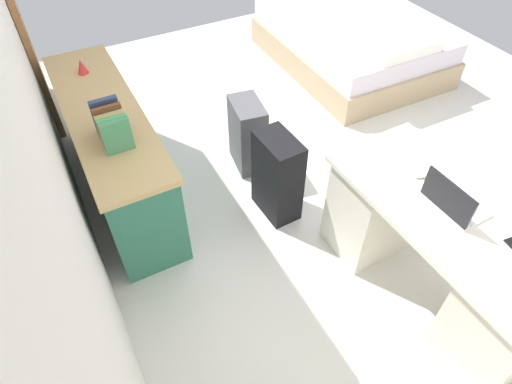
% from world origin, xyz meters
% --- Properties ---
extents(ground_plane, '(5.68, 5.68, 0.00)m').
position_xyz_m(ground_plane, '(0.00, 0.00, 0.00)').
color(ground_plane, silver).
extents(wall_back, '(4.68, 0.10, 2.56)m').
position_xyz_m(wall_back, '(0.00, 2.02, 1.28)').
color(wall_back, silver).
rests_on(wall_back, ground_plane).
extents(door_wooden, '(0.88, 0.05, 2.04)m').
position_xyz_m(door_wooden, '(1.79, 1.94, 1.02)').
color(door_wooden, '#936038').
rests_on(door_wooden, ground_plane).
extents(desk, '(1.45, 0.69, 0.74)m').
position_xyz_m(desk, '(-1.34, 0.23, 0.39)').
color(desk, silver).
rests_on(desk, ground_plane).
extents(credenza, '(1.80, 0.48, 0.76)m').
position_xyz_m(credenza, '(0.45, 1.64, 0.38)').
color(credenza, '#2D7056').
rests_on(credenza, ground_plane).
extents(bed, '(1.92, 1.43, 0.58)m').
position_xyz_m(bed, '(1.21, -1.08, 0.24)').
color(bed, tan).
rests_on(bed, ground_plane).
extents(suitcase_black, '(0.37, 0.23, 0.66)m').
position_xyz_m(suitcase_black, '(-0.29, 0.69, 0.33)').
color(suitcase_black, black).
rests_on(suitcase_black, ground_plane).
extents(suitcase_spare_grey, '(0.39, 0.27, 0.58)m').
position_xyz_m(suitcase_spare_grey, '(0.27, 0.64, 0.29)').
color(suitcase_spare_grey, '#4C4C51').
rests_on(suitcase_spare_grey, ground_plane).
extents(laptop, '(0.31, 0.23, 0.21)m').
position_xyz_m(laptop, '(-1.30, 0.23, 0.79)').
color(laptop, silver).
rests_on(laptop, desk).
extents(computer_mouse, '(0.06, 0.10, 0.03)m').
position_xyz_m(computer_mouse, '(-1.04, 0.19, 0.76)').
color(computer_mouse, white).
rests_on(computer_mouse, desk).
extents(book_row, '(0.28, 0.17, 0.22)m').
position_xyz_m(book_row, '(0.08, 1.64, 0.86)').
color(book_row, '#448D5D').
rests_on(book_row, credenza).
extents(figurine_small, '(0.08, 0.08, 0.11)m').
position_xyz_m(figurine_small, '(0.97, 1.64, 0.81)').
color(figurine_small, red).
rests_on(figurine_small, credenza).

